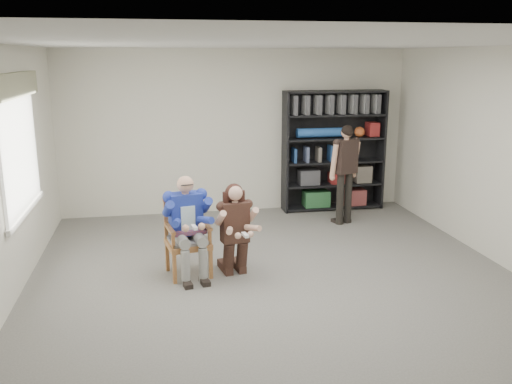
{
  "coord_description": "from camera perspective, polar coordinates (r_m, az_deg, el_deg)",
  "views": [
    {
      "loc": [
        -1.39,
        -5.72,
        2.66
      ],
      "look_at": [
        -0.2,
        0.6,
        1.05
      ],
      "focal_mm": 38.0,
      "sensor_mm": 36.0,
      "label": 1
    }
  ],
  "objects": [
    {
      "name": "kneeling_woman",
      "position": [
        6.68,
        -2.16,
        -4.08
      ],
      "size": [
        0.62,
        0.85,
        1.16
      ],
      "primitive_type": null,
      "rotation": [
        0.0,
        0.0,
        0.17
      ],
      "color": "#321D1B",
      "rests_on": "floor"
    },
    {
      "name": "window_left",
      "position": [
        6.98,
        -23.53,
        4.39
      ],
      "size": [
        0.16,
        2.0,
        1.75
      ],
      "primitive_type": null,
      "color": "white",
      "rests_on": "room_shell"
    },
    {
      "name": "seated_man",
      "position": [
        6.72,
        -7.22,
        -3.59
      ],
      "size": [
        0.67,
        0.85,
        1.27
      ],
      "primitive_type": null,
      "rotation": [
        0.0,
        0.0,
        0.17
      ],
      "color": "#153296",
      "rests_on": "floor"
    },
    {
      "name": "armchair",
      "position": [
        6.77,
        -7.18,
        -4.77
      ],
      "size": [
        0.65,
        0.64,
        0.98
      ],
      "primitive_type": null,
      "rotation": [
        0.0,
        0.0,
        0.17
      ],
      "color": "#A15833",
      "rests_on": "floor"
    },
    {
      "name": "room_shell",
      "position": [
        6.02,
        2.93,
        1.96
      ],
      "size": [
        6.0,
        7.0,
        2.8
      ],
      "primitive_type": null,
      "color": "white",
      "rests_on": "ground"
    },
    {
      "name": "standing_man",
      "position": [
        8.83,
        9.36,
        1.77
      ],
      "size": [
        0.57,
        0.44,
        1.62
      ],
      "primitive_type": null,
      "rotation": [
        0.0,
        0.0,
        0.36
      ],
      "color": "black",
      "rests_on": "floor"
    },
    {
      "name": "floor",
      "position": [
        6.46,
        2.78,
        -10.27
      ],
      "size": [
        6.0,
        7.0,
        0.01
      ],
      "primitive_type": "cube",
      "color": "#64635D",
      "rests_on": "ground"
    },
    {
      "name": "bookshelf",
      "position": [
        9.65,
        8.18,
        4.3
      ],
      "size": [
        1.8,
        0.38,
        2.1
      ],
      "primitive_type": null,
      "color": "black",
      "rests_on": "floor"
    }
  ]
}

